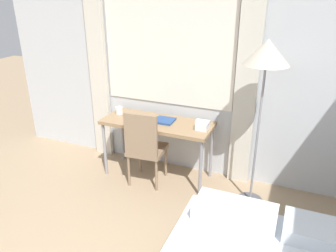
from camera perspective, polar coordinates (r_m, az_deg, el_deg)
The scene contains 7 objects.
wall_back_with_window at distance 3.80m, azimuth 4.74°, elevation 10.71°, with size 5.23×0.13×2.70m.
desk at distance 3.83m, azimuth -1.87°, elevation -0.06°, with size 1.30×0.51×0.72m.
desk_chair at distance 3.73m, azimuth -4.07°, elevation -3.39°, with size 0.43×0.43×0.92m.
standing_lamp at distance 3.17m, azimuth 16.73°, elevation 10.64°, with size 0.43×0.43×1.74m.
telephone at distance 3.61m, azimuth 6.04°, elevation 0.16°, with size 0.15×0.16×0.10m.
book at distance 3.80m, azimuth -0.63°, elevation 0.97°, with size 0.23×0.22×0.02m.
mug at distance 4.06m, azimuth -8.51°, elevation 2.70°, with size 0.08×0.08×0.09m.
Camera 1 is at (1.08, -0.30, 2.17)m, focal length 35.00 mm.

